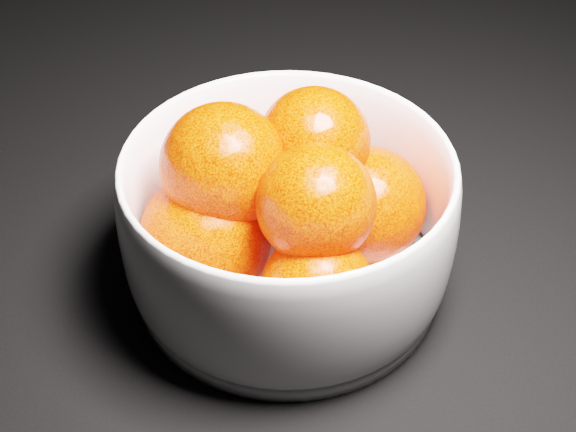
% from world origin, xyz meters
% --- Properties ---
extents(ground, '(3.00, 3.00, 0.00)m').
position_xyz_m(ground, '(0.00, 0.00, 0.00)').
color(ground, black).
rests_on(ground, ground).
extents(bowl, '(0.22, 0.22, 0.11)m').
position_xyz_m(bowl, '(0.01, -0.25, 0.05)').
color(bowl, white).
rests_on(bowl, ground).
extents(orange_pile, '(0.17, 0.16, 0.13)m').
position_xyz_m(orange_pile, '(0.01, -0.25, 0.07)').
color(orange_pile, '#FF2D05').
rests_on(orange_pile, bowl).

